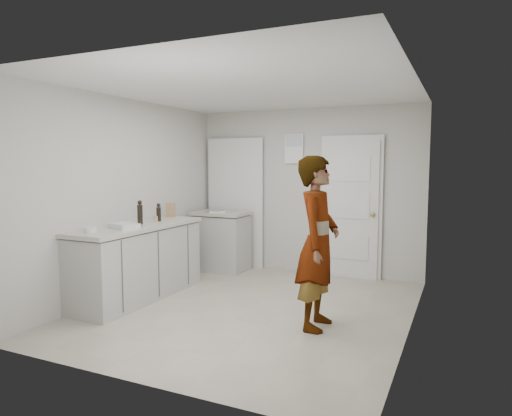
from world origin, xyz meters
The scene contains 12 objects.
ground centered at (0.00, 0.00, 0.00)m, with size 4.00×4.00×0.00m, color #B0A994.
room_shell centered at (-0.17, 1.95, 1.02)m, with size 4.00×4.00×4.00m.
main_counter centered at (-1.45, -0.20, 0.43)m, with size 0.64×1.96×0.93m.
side_counter centered at (-1.25, 1.55, 0.43)m, with size 0.84×0.61×0.93m.
person centered at (0.87, -0.26, 0.88)m, with size 0.64×0.42×1.75m, color silver.
cake_mix_box centered at (-1.54, 0.62, 1.02)m, with size 0.12×0.06×0.20m, color #8E6747.
spice_jar centered at (-1.38, 0.07, 0.96)m, with size 0.05×0.05×0.08m, color tan.
oil_cruet_a centered at (-1.41, 0.17, 1.04)m, with size 0.06×0.06×0.24m.
oil_cruet_b centered at (-1.44, -0.16, 1.07)m, with size 0.07×0.07×0.30m.
baking_dish centered at (-1.39, -0.52, 0.95)m, with size 0.39×0.33×0.06m.
egg_bowl centered at (-1.51, -0.92, 0.95)m, with size 0.14×0.14×0.05m.
papers centered at (-1.27, 1.50, 0.93)m, with size 0.24×0.30×0.01m, color white.
Camera 1 is at (2.20, -4.66, 1.67)m, focal length 32.00 mm.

